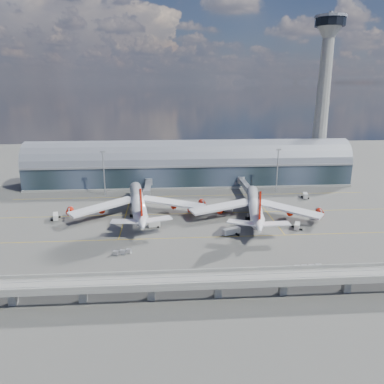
{
  "coord_description": "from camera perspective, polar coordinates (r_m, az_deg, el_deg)",
  "views": [
    {
      "loc": [
        -14.81,
        -153.96,
        62.07
      ],
      "look_at": [
        -3.19,
        10.0,
        14.0
      ],
      "focal_mm": 35.0,
      "sensor_mm": 36.0,
      "label": 1
    }
  ],
  "objects": [
    {
      "name": "ground",
      "position": [
        166.66,
        1.34,
        -5.57
      ],
      "size": [
        500.0,
        500.0,
        0.0
      ],
      "primitive_type": "plane",
      "color": "#474744",
      "rests_on": "ground"
    },
    {
      "name": "taxi_lines",
      "position": [
        187.27,
        0.71,
        -3.05
      ],
      "size": [
        200.0,
        80.12,
        0.01
      ],
      "color": "gold",
      "rests_on": "ground"
    },
    {
      "name": "terminal",
      "position": [
        237.89,
        -0.39,
        3.99
      ],
      "size": [
        200.0,
        30.0,
        28.0
      ],
      "color": "#1B282E",
      "rests_on": "ground"
    },
    {
      "name": "control_tower",
      "position": [
        257.33,
        19.29,
        13.1
      ],
      "size": [
        19.0,
        19.0,
        103.0
      ],
      "color": "gray",
      "rests_on": "ground"
    },
    {
      "name": "guideway",
      "position": [
        115.05,
        3.98,
        -13.31
      ],
      "size": [
        220.0,
        8.5,
        7.2
      ],
      "color": "gray",
      "rests_on": "ground"
    },
    {
      "name": "floodlight_mast_left",
      "position": [
        217.37,
        -13.28,
        2.99
      ],
      "size": [
        3.0,
        0.7,
        25.7
      ],
      "color": "gray",
      "rests_on": "ground"
    },
    {
      "name": "floodlight_mast_right",
      "position": [
        224.08,
        12.89,
        3.4
      ],
      "size": [
        3.0,
        0.7,
        25.7
      ],
      "color": "gray",
      "rests_on": "ground"
    },
    {
      "name": "airliner_left",
      "position": [
        182.55,
        -8.21,
        -1.69
      ],
      "size": [
        67.72,
        71.22,
        21.7
      ],
      "rotation": [
        0.0,
        0.0,
        0.12
      ],
      "color": "white",
      "rests_on": "ground"
    },
    {
      "name": "airliner_right",
      "position": [
        179.73,
        9.55,
        -2.26
      ],
      "size": [
        64.2,
        67.17,
        21.38
      ],
      "rotation": [
        0.0,
        0.0,
        -0.18
      ],
      "color": "white",
      "rests_on": "ground"
    },
    {
      "name": "jet_bridge_left",
      "position": [
        215.02,
        -6.74,
        0.84
      ],
      "size": [
        4.4,
        28.0,
        7.25
      ],
      "color": "gray",
      "rests_on": "ground"
    },
    {
      "name": "jet_bridge_right",
      "position": [
        217.67,
        8.14,
        0.98
      ],
      "size": [
        4.4,
        32.0,
        7.25
      ],
      "color": "gray",
      "rests_on": "ground"
    },
    {
      "name": "service_truck_0",
      "position": [
        188.26,
        -20.07,
        -3.53
      ],
      "size": [
        3.77,
        6.87,
        2.71
      ],
      "rotation": [
        0.0,
        0.0,
        0.26
      ],
      "color": "beige",
      "rests_on": "ground"
    },
    {
      "name": "service_truck_1",
      "position": [
        168.32,
        -5.76,
        -4.88
      ],
      "size": [
        5.34,
        3.05,
        2.95
      ],
      "rotation": [
        0.0,
        0.0,
        1.7
      ],
      "color": "beige",
      "rests_on": "ground"
    },
    {
      "name": "service_truck_2",
      "position": [
        160.6,
        6.04,
        -5.97
      ],
      "size": [
        8.0,
        5.16,
        2.81
      ],
      "rotation": [
        0.0,
        0.0,
        1.98
      ],
      "color": "beige",
      "rests_on": "ground"
    },
    {
      "name": "service_truck_3",
      "position": [
        172.04,
        15.72,
        -5.01
      ],
      "size": [
        4.15,
        5.86,
        2.65
      ],
      "rotation": [
        0.0,
        0.0,
        -0.42
      ],
      "color": "beige",
      "rests_on": "ground"
    },
    {
      "name": "service_truck_4",
      "position": [
        218.39,
        16.87,
        -0.53
      ],
      "size": [
        3.48,
        5.42,
        2.9
      ],
      "rotation": [
        0.0,
        0.0,
        -0.25
      ],
      "color": "beige",
      "rests_on": "ground"
    },
    {
      "name": "service_truck_5",
      "position": [
        187.73,
        5.3,
        -2.59
      ],
      "size": [
        6.57,
        4.43,
        2.97
      ],
      "rotation": [
        0.0,
        0.0,
        1.2
      ],
      "color": "beige",
      "rests_on": "ground"
    },
    {
      "name": "cargo_train_0",
      "position": [
        144.93,
        -10.6,
        -8.99
      ],
      "size": [
        7.23,
        3.27,
        1.59
      ],
      "rotation": [
        0.0,
        0.0,
        1.31
      ],
      "color": "gray",
      "rests_on": "ground"
    },
    {
      "name": "cargo_train_1",
      "position": [
        137.37,
        17.27,
        -10.95
      ],
      "size": [
        10.12,
        2.11,
        1.67
      ],
      "rotation": [
        0.0,
        0.0,
        1.52
      ],
      "color": "gray",
      "rests_on": "ground"
    }
  ]
}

